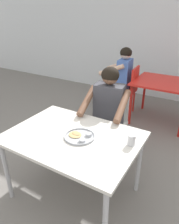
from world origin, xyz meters
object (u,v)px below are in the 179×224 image
Objects in this scene: diner_foreground at (106,110)px; patron_background at (119,75)px; chair_foreground at (112,120)px; chair_red_left at (129,88)px; table_foreground at (73,142)px; drinking_cup at (131,140)px; table_background_red at (164,86)px; thali_tray at (80,136)px.

patron_background is at bearing 107.95° from diner_foreground.
chair_foreground is 1.25m from chair_red_left.
chair_red_left is at bearing 96.82° from table_foreground.
drinking_cup is at bearing -63.84° from patron_background.
chair_red_left is (-0.25, 1.22, 0.03)m from chair_foreground.
diner_foreground reaches higher than patron_background.
chair_foreground is at bearing -105.38° from table_background_red.
drinking_cup is 2.12m from chair_red_left.
table_foreground is 1.42× the size of chair_foreground.
drinking_cup is 0.11× the size of table_background_red.
diner_foreground is at bearing -72.05° from patron_background.
drinking_cup is at bearing -84.83° from table_background_red.
thali_tray is 0.65m from diner_foreground.
patron_background is (-0.97, 1.98, -0.05)m from drinking_cup.
table_foreground is at bearing -77.95° from patron_background.
table_background_red is at bearing 2.24° from chair_red_left.
thali_tray is 0.31× the size of table_background_red.
patron_background is at bearing 116.16° from drinking_cup.
chair_foreground is at bearing 94.95° from thali_tray.
diner_foreground reaches higher than drinking_cup.
diner_foreground is (0.02, -0.22, 0.23)m from chair_foreground.
thali_tray is 2.87× the size of drinking_cup.
table_background_red is 0.79m from patron_background.
chair_foreground is (-0.52, 0.74, -0.29)m from drinking_cup.
thali_tray is at bearing -81.22° from chair_red_left.
patron_background is at bearing 102.05° from table_foreground.
patron_background is at bearing 175.83° from chair_red_left.
chair_red_left is (-0.27, 1.44, -0.20)m from diner_foreground.
drinking_cup is at bearing -68.56° from chair_red_left.
thali_tray is at bearing -164.10° from drinking_cup.
patron_background reaches higher than table_foreground.
table_foreground is at bearing -89.78° from chair_foreground.
thali_tray is 2.12m from chair_red_left.
table_foreground is 2.15m from table_background_red.
chair_red_left reaches higher than table_background_red.
chair_foreground is 0.70× the size of diner_foreground.
chair_red_left is 0.74× the size of patron_background.
table_foreground is 12.12× the size of drinking_cup.
diner_foreground is 1.48m from chair_red_left.
thali_tray is 2.13m from table_background_red.
thali_tray reaches higher than table_foreground.
patron_background reaches higher than chair_foreground.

